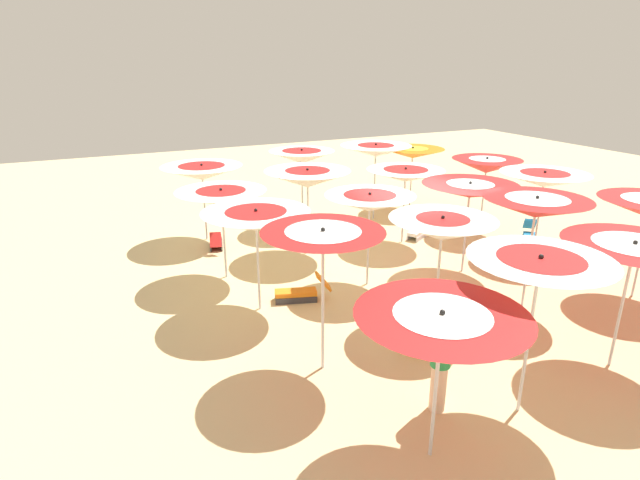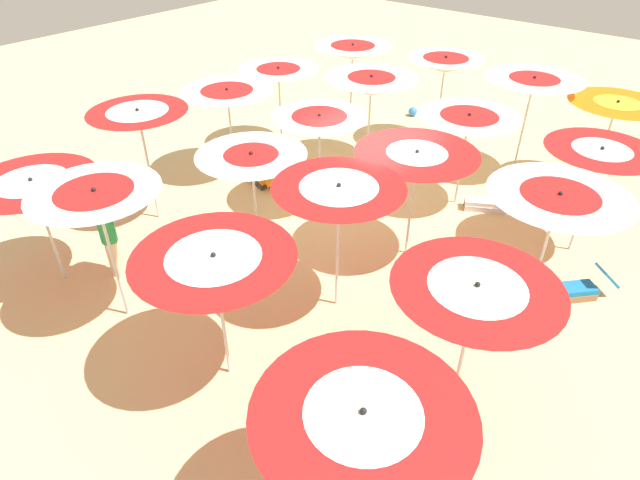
# 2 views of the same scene
# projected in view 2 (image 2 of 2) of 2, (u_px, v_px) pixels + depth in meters

# --- Properties ---
(ground) EXTENTS (41.11, 41.11, 0.04)m
(ground) POSITION_uv_depth(u_px,v_px,m) (356.00, 228.00, 11.56)
(ground) COLOR beige
(beach_umbrella_0) EXTENTS (2.19, 2.19, 2.29)m
(beach_umbrella_0) POSITION_uv_depth(u_px,v_px,m) (362.00, 427.00, 5.09)
(beach_umbrella_0) COLOR silver
(beach_umbrella_0) RESTS_ON ground
(beach_umbrella_1) EXTENTS (2.15, 2.15, 2.29)m
(beach_umbrella_1) POSITION_uv_depth(u_px,v_px,m) (475.00, 298.00, 6.60)
(beach_umbrella_1) COLOR silver
(beach_umbrella_1) RESTS_ON ground
(beach_umbrella_2) EXTENTS (2.25, 2.25, 2.30)m
(beach_umbrella_2) POSITION_uv_depth(u_px,v_px,m) (557.00, 204.00, 8.38)
(beach_umbrella_2) COLOR silver
(beach_umbrella_2) RESTS_ON ground
(beach_umbrella_3) EXTENTS (2.03, 2.03, 2.29)m
(beach_umbrella_3) POSITION_uv_depth(u_px,v_px,m) (599.00, 159.00, 9.73)
(beach_umbrella_3) COLOR silver
(beach_umbrella_3) RESTS_ON ground
(beach_umbrella_4) EXTENTS (2.13, 2.13, 2.18)m
(beach_umbrella_4) POSITION_uv_depth(u_px,v_px,m) (616.00, 110.00, 11.95)
(beach_umbrella_4) COLOR silver
(beach_umbrella_4) RESTS_ON ground
(beach_umbrella_5) EXTENTS (2.22, 2.22, 2.29)m
(beach_umbrella_5) POSITION_uv_depth(u_px,v_px,m) (215.00, 267.00, 7.07)
(beach_umbrella_5) COLOR silver
(beach_umbrella_5) RESTS_ON ground
(beach_umbrella_6) EXTENTS (2.11, 2.11, 2.45)m
(beach_umbrella_6) POSITION_uv_depth(u_px,v_px,m) (339.00, 197.00, 8.28)
(beach_umbrella_6) COLOR silver
(beach_umbrella_6) RESTS_ON ground
(beach_umbrella_7) EXTENTS (2.27, 2.27, 2.28)m
(beach_umbrella_7) POSITION_uv_depth(u_px,v_px,m) (416.00, 161.00, 9.62)
(beach_umbrella_7) COLOR silver
(beach_umbrella_7) RESTS_ON ground
(beach_umbrella_8) EXTENTS (2.15, 2.15, 2.19)m
(beach_umbrella_8) POSITION_uv_depth(u_px,v_px,m) (468.00, 123.00, 11.30)
(beach_umbrella_8) COLOR silver
(beach_umbrella_8) RESTS_ON ground
(beach_umbrella_9) EXTENTS (2.25, 2.25, 2.48)m
(beach_umbrella_9) POSITION_uv_depth(u_px,v_px,m) (533.00, 86.00, 12.39)
(beach_umbrella_9) COLOR silver
(beach_umbrella_9) RESTS_ON ground
(beach_umbrella_10) EXTENTS (1.98, 1.98, 2.53)m
(beach_umbrella_10) POSITION_uv_depth(u_px,v_px,m) (97.00, 201.00, 8.00)
(beach_umbrella_10) COLOR silver
(beach_umbrella_10) RESTS_ON ground
(beach_umbrella_11) EXTENTS (2.03, 2.03, 2.26)m
(beach_umbrella_11) POSITION_uv_depth(u_px,v_px,m) (252.00, 165.00, 9.64)
(beach_umbrella_11) COLOR silver
(beach_umbrella_11) RESTS_ON ground
(beach_umbrella_12) EXTENTS (2.03, 2.03, 2.22)m
(beach_umbrella_12) POSITION_uv_depth(u_px,v_px,m) (319.00, 124.00, 11.20)
(beach_umbrella_12) COLOR silver
(beach_umbrella_12) RESTS_ON ground
(beach_umbrella_13) EXTENTS (2.26, 2.26, 2.34)m
(beach_umbrella_13) POSITION_uv_depth(u_px,v_px,m) (371.00, 86.00, 12.94)
(beach_umbrella_13) COLOR silver
(beach_umbrella_13) RESTS_ON ground
(beach_umbrella_14) EXTENTS (1.99, 1.99, 2.45)m
(beach_umbrella_14) POSITION_uv_depth(u_px,v_px,m) (445.00, 65.00, 13.85)
(beach_umbrella_14) COLOR silver
(beach_umbrella_14) RESTS_ON ground
(beach_umbrella_15) EXTENTS (2.17, 2.17, 2.17)m
(beach_umbrella_15) POSITION_uv_depth(u_px,v_px,m) (34.00, 189.00, 9.01)
(beach_umbrella_15) COLOR silver
(beach_umbrella_15) RESTS_ON ground
(beach_umbrella_16) EXTENTS (1.98, 1.98, 2.54)m
(beach_umbrella_16) POSITION_uv_depth(u_px,v_px,m) (139.00, 119.00, 10.58)
(beach_umbrella_16) COLOR silver
(beach_umbrella_16) RESTS_ON ground
(beach_umbrella_17) EXTENTS (2.19, 2.19, 2.21)m
(beach_umbrella_17) POSITION_uv_depth(u_px,v_px,m) (228.00, 98.00, 12.53)
(beach_umbrella_17) COLOR silver
(beach_umbrella_17) RESTS_ON ground
(beach_umbrella_18) EXTENTS (2.10, 2.10, 2.21)m
(beach_umbrella_18) POSITION_uv_depth(u_px,v_px,m) (279.00, 75.00, 13.85)
(beach_umbrella_18) COLOR silver
(beach_umbrella_18) RESTS_ON ground
(beach_umbrella_19) EXTENTS (2.28, 2.28, 2.24)m
(beach_umbrella_19) POSITION_uv_depth(u_px,v_px,m) (353.00, 52.00, 15.58)
(beach_umbrella_19) COLOR silver
(beach_umbrella_19) RESTS_ON ground
(lounger_0) EXTENTS (0.68, 1.27, 0.62)m
(lounger_0) POSITION_uv_depth(u_px,v_px,m) (261.00, 176.00, 13.05)
(lounger_0) COLOR #333338
(lounger_0) RESTS_ON ground
(lounger_1) EXTENTS (1.16, 0.59, 0.58)m
(lounger_1) POSITION_uv_depth(u_px,v_px,m) (335.00, 119.00, 16.03)
(lounger_1) COLOR #333338
(lounger_1) RESTS_ON ground
(lounger_2) EXTENTS (0.84, 1.29, 0.60)m
(lounger_2) POSITION_uv_depth(u_px,v_px,m) (218.00, 246.00, 10.64)
(lounger_2) COLOR #333338
(lounger_2) RESTS_ON ground
(lounger_3) EXTENTS (1.18, 1.12, 0.62)m
(lounger_3) POSITION_uv_depth(u_px,v_px,m) (577.00, 287.00, 9.58)
(lounger_3) COLOR olive
(lounger_3) RESTS_ON ground
(lounger_4) EXTENTS (0.91, 1.25, 0.55)m
(lounger_4) POSITION_uv_depth(u_px,v_px,m) (490.00, 202.00, 12.04)
(lounger_4) COLOR silver
(lounger_4) RESTS_ON ground
(beachgoer_0) EXTENTS (0.30, 0.30, 1.65)m
(beachgoer_0) POSITION_uv_depth(u_px,v_px,m) (109.00, 237.00, 9.75)
(beachgoer_0) COLOR beige
(beachgoer_0) RESTS_ON ground
(beach_ball) EXTENTS (0.28, 0.28, 0.28)m
(beach_ball) POSITION_uv_depth(u_px,v_px,m) (413.00, 112.00, 16.67)
(beach_ball) COLOR #337FE5
(beach_ball) RESTS_ON ground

